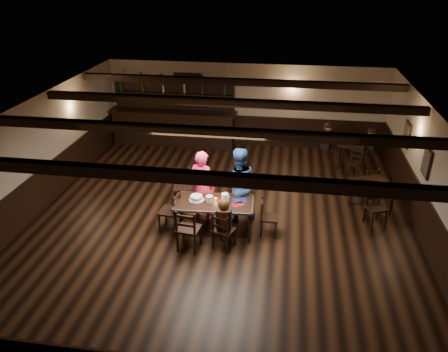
# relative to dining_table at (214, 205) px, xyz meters

# --- Properties ---
(ground) EXTENTS (10.00, 10.00, 0.00)m
(ground) POSITION_rel_dining_table_xyz_m (0.09, 0.46, -0.68)
(ground) COLOR black
(ground) RESTS_ON ground
(room_shell) EXTENTS (9.02, 10.02, 2.71)m
(room_shell) POSITION_rel_dining_table_xyz_m (0.10, 0.50, 1.06)
(room_shell) COLOR beige
(room_shell) RESTS_ON ground
(dining_table) EXTENTS (1.79, 0.96, 0.75)m
(dining_table) POSITION_rel_dining_table_xyz_m (0.00, 0.00, 0.00)
(dining_table) COLOR black
(dining_table) RESTS_ON ground
(chair_near_left) EXTENTS (0.51, 0.49, 0.98)m
(chair_near_left) POSITION_rel_dining_table_xyz_m (-0.42, -0.83, -0.11)
(chair_near_left) COLOR black
(chair_near_left) RESTS_ON ground
(chair_near_right) EXTENTS (0.53, 0.52, 0.88)m
(chair_near_right) POSITION_rel_dining_table_xyz_m (0.29, -0.68, -0.17)
(chair_near_right) COLOR black
(chair_near_right) RESTS_ON ground
(chair_end_left) EXTENTS (0.48, 0.50, 0.97)m
(chair_end_left) POSITION_rel_dining_table_xyz_m (-0.92, -0.10, -0.12)
(chair_end_left) COLOR black
(chair_end_left) RESTS_ON ground
(chair_end_right) EXTENTS (0.38, 0.40, 0.85)m
(chair_end_right) POSITION_rel_dining_table_xyz_m (1.16, 0.06, -0.18)
(chair_end_right) COLOR black
(chair_end_right) RESTS_ON ground
(chair_far_pushed) EXTENTS (0.51, 0.50, 0.95)m
(chair_far_pushed) POSITION_rel_dining_table_xyz_m (-1.01, 1.17, -0.13)
(chair_far_pushed) COLOR black
(chair_far_pushed) RESTS_ON ground
(woman_pink) EXTENTS (0.74, 0.60, 1.74)m
(woman_pink) POSITION_rel_dining_table_xyz_m (-0.36, 0.50, 0.19)
(woman_pink) COLOR #FA3671
(woman_pink) RESTS_ON ground
(man_blue) EXTENTS (1.05, 0.93, 1.81)m
(man_blue) POSITION_rel_dining_table_xyz_m (0.45, 0.63, 0.22)
(man_blue) COLOR navy
(man_blue) RESTS_ON ground
(seated_person) EXTENTS (0.31, 0.46, 0.75)m
(seated_person) POSITION_rel_dining_table_xyz_m (0.32, -0.63, 0.12)
(seated_person) COLOR black
(seated_person) RESTS_ON ground
(cake) EXTENTS (0.34, 0.34, 0.11)m
(cake) POSITION_rel_dining_table_xyz_m (-0.40, 0.04, 0.12)
(cake) COLOR white
(cake) RESTS_ON dining_table
(plate_stack_a) EXTENTS (0.16, 0.16, 0.15)m
(plate_stack_a) POSITION_rel_dining_table_xyz_m (-0.10, -0.02, 0.15)
(plate_stack_a) COLOR white
(plate_stack_a) RESTS_ON dining_table
(plate_stack_b) EXTENTS (0.15, 0.15, 0.18)m
(plate_stack_b) POSITION_rel_dining_table_xyz_m (0.23, 0.09, 0.16)
(plate_stack_b) COLOR white
(plate_stack_b) RESTS_ON dining_table
(tea_light) EXTENTS (0.04, 0.04, 0.06)m
(tea_light) POSITION_rel_dining_table_xyz_m (0.02, 0.11, 0.09)
(tea_light) COLOR #A5A8AD
(tea_light) RESTS_ON dining_table
(salt_shaker) EXTENTS (0.04, 0.04, 0.09)m
(salt_shaker) POSITION_rel_dining_table_xyz_m (0.32, -0.09, 0.11)
(salt_shaker) COLOR silver
(salt_shaker) RESTS_ON dining_table
(pepper_shaker) EXTENTS (0.03, 0.03, 0.08)m
(pepper_shaker) POSITION_rel_dining_table_xyz_m (0.48, -0.02, 0.11)
(pepper_shaker) COLOR #A5A8AD
(pepper_shaker) RESTS_ON dining_table
(drink_glass) EXTENTS (0.08, 0.08, 0.12)m
(drink_glass) POSITION_rel_dining_table_xyz_m (0.29, 0.09, 0.13)
(drink_glass) COLOR silver
(drink_glass) RESTS_ON dining_table
(menu_red) EXTENTS (0.32, 0.30, 0.00)m
(menu_red) POSITION_rel_dining_table_xyz_m (0.54, -0.04, 0.07)
(menu_red) COLOR maroon
(menu_red) RESTS_ON dining_table
(menu_blue) EXTENTS (0.37, 0.30, 0.00)m
(menu_blue) POSITION_rel_dining_table_xyz_m (0.55, 0.14, 0.07)
(menu_blue) COLOR #111555
(menu_blue) RESTS_ON dining_table
(bar_counter) EXTENTS (4.22, 0.70, 2.20)m
(bar_counter) POSITION_rel_dining_table_xyz_m (-2.26, 5.18, 0.04)
(bar_counter) COLOR black
(bar_counter) RESTS_ON ground
(back_table_a) EXTENTS (1.10, 1.10, 0.75)m
(back_table_a) POSITION_rel_dining_table_xyz_m (3.64, 1.50, -0.03)
(back_table_a) COLOR black
(back_table_a) RESTS_ON ground
(back_table_b) EXTENTS (0.99, 0.99, 0.75)m
(back_table_b) POSITION_rel_dining_table_xyz_m (3.45, 4.06, -0.04)
(back_table_b) COLOR black
(back_table_b) RESTS_ON ground
(bg_patron_left) EXTENTS (0.35, 0.45, 0.81)m
(bg_patron_left) POSITION_rel_dining_table_xyz_m (2.71, 4.33, 0.19)
(bg_patron_left) COLOR black
(bg_patron_left) RESTS_ON ground
(bg_patron_right) EXTENTS (0.25, 0.39, 0.77)m
(bg_patron_right) POSITION_rel_dining_table_xyz_m (3.93, 4.17, 0.17)
(bg_patron_right) COLOR black
(bg_patron_right) RESTS_ON ground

